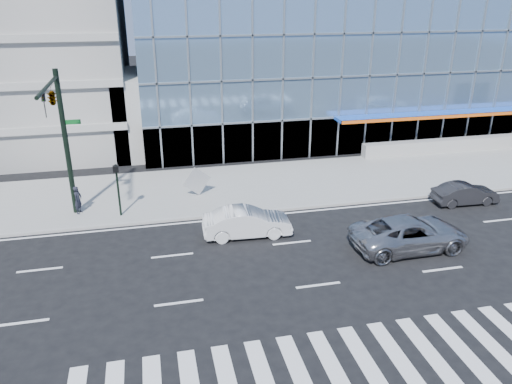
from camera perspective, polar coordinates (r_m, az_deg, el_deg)
ground at (r=25.40m, az=4.12°, el=-5.80°), size 160.00×160.00×0.00m
sidewalk at (r=32.41m, az=0.11°, el=0.79°), size 120.00×8.00×0.15m
theatre_building at (r=51.93m, az=11.34°, el=16.92°), size 42.00×26.00×15.00m
ramp_block at (r=40.43m, az=-11.54°, el=9.03°), size 6.00×8.00×6.00m
traffic_signal at (r=26.97m, az=-21.81°, el=8.34°), size 1.14×5.74×8.00m
ped_signal_post at (r=28.18m, az=-15.57°, el=1.08°), size 0.30×0.33×3.00m
silver_suv at (r=25.60m, az=17.17°, el=-4.56°), size 5.87×2.81×1.61m
white_sedan at (r=25.73m, az=-1.05°, el=-3.49°), size 4.62×1.80×1.50m
dark_sedan at (r=32.10m, az=22.79°, el=-0.17°), size 3.89×1.47×1.27m
pedestrian at (r=29.64m, az=-19.68°, el=-0.85°), size 0.58×0.69×1.61m
tilted_panel at (r=30.52m, az=-6.77°, el=1.23°), size 1.79×0.48×1.83m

